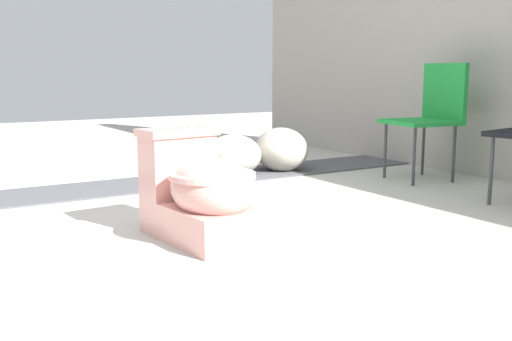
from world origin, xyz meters
name	(u,v)px	position (x,y,z in m)	size (l,w,h in m)	color
ground_plane	(127,235)	(0.00, 0.00, 0.00)	(14.00, 14.00, 0.00)	#B7B2A8
gravel_strip	(139,185)	(-1.16, 0.50, 0.01)	(0.56, 8.00, 0.01)	#4C4C51
toilet	(201,193)	(0.25, 0.27, 0.22)	(0.66, 0.43, 0.52)	#E09E93
folding_chair_left	(432,109)	(-0.30, 2.39, 0.51)	(0.50, 0.50, 0.83)	#1E8C38
boulder_near	(281,150)	(-1.15, 1.67, 0.17)	(0.44, 0.38, 0.34)	#ADA899
boulder_far	(233,155)	(-1.20, 1.26, 0.15)	(0.43, 0.41, 0.31)	#ADA899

